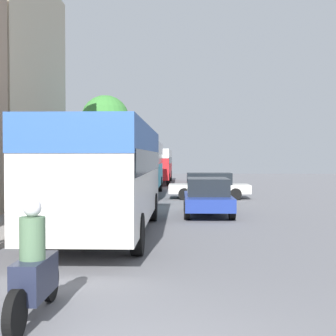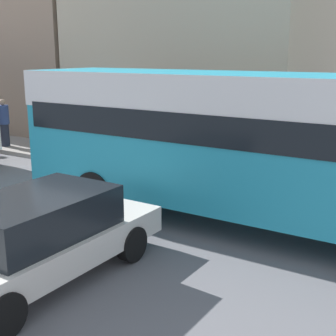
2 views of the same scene
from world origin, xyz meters
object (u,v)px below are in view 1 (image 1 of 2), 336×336
at_px(bus_third_in_line, 156,161).
at_px(motorcycle_behind_lead, 34,271).
at_px(bus_lead, 107,165).
at_px(car_crossing, 209,185).
at_px(car_far_curb, 208,196).
at_px(pedestrian_walking_away, 53,183).
at_px(bus_following, 139,161).
at_px(pedestrian_near_curb, 41,192).

bearing_deg(bus_third_in_line, motorcycle_behind_lead, -89.70).
xyz_separation_m(bus_lead, car_crossing, (3.72, 12.01, -1.32)).
relative_size(car_far_curb, pedestrian_walking_away, 2.34).
relative_size(bus_lead, motorcycle_behind_lead, 4.27).
bearing_deg(motorcycle_behind_lead, bus_lead, 90.90).
distance_m(bus_lead, bus_third_in_line, 27.14).
xyz_separation_m(bus_following, pedestrian_near_curb, (-2.54, -10.97, -1.02)).
relative_size(bus_lead, pedestrian_walking_away, 5.34).
relative_size(motorcycle_behind_lead, car_far_curb, 0.53).
distance_m(car_far_curb, pedestrian_near_curb, 6.37).
bearing_deg(bus_lead, bus_following, 91.44).
bearing_deg(pedestrian_walking_away, bus_third_in_line, 78.46).
xyz_separation_m(car_far_curb, pedestrian_near_curb, (-6.12, -1.75, 0.29)).
height_order(motorcycle_behind_lead, car_crossing, motorcycle_behind_lead).
distance_m(motorcycle_behind_lead, pedestrian_near_curb, 10.63).
relative_size(bus_lead, car_far_curb, 2.28).
distance_m(bus_third_in_line, car_far_curb, 22.76).
relative_size(car_crossing, pedestrian_walking_away, 2.47).
bearing_deg(bus_third_in_line, car_crossing, -75.94).
height_order(car_far_curb, pedestrian_walking_away, pedestrian_walking_away).
height_order(bus_third_in_line, pedestrian_walking_away, bus_third_in_line).
bearing_deg(motorcycle_behind_lead, bus_third_in_line, 90.30).
relative_size(bus_third_in_line, pedestrian_near_curb, 6.22).
relative_size(bus_following, pedestrian_near_curb, 5.95).
distance_m(bus_lead, bus_following, 13.89).
distance_m(motorcycle_behind_lead, pedestrian_walking_away, 16.04).
height_order(motorcycle_behind_lead, car_far_curb, motorcycle_behind_lead).
height_order(bus_lead, pedestrian_near_curb, bus_lead).
bearing_deg(bus_lead, motorcycle_behind_lead, -89.10).
height_order(motorcycle_behind_lead, pedestrian_walking_away, pedestrian_walking_away).
bearing_deg(car_crossing, pedestrian_near_curb, -35.98).
relative_size(bus_following, motorcycle_behind_lead, 4.71).
bearing_deg(bus_third_in_line, bus_lead, -89.86).
height_order(bus_lead, motorcycle_behind_lead, bus_lead).
bearing_deg(bus_third_in_line, car_far_curb, -81.64).
height_order(car_crossing, car_far_curb, car_far_curb).
xyz_separation_m(bus_following, bus_third_in_line, (0.28, 13.26, -0.15)).
distance_m(bus_third_in_line, pedestrian_walking_away, 19.33).
bearing_deg(pedestrian_near_curb, car_far_curb, 15.92).
bearing_deg(motorcycle_behind_lead, pedestrian_walking_away, 104.61).
xyz_separation_m(car_crossing, pedestrian_walking_away, (-7.65, -3.78, 0.32)).
height_order(bus_following, bus_third_in_line, bus_following).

